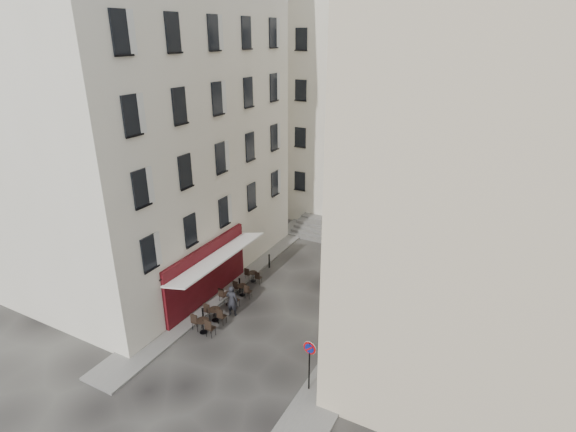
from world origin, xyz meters
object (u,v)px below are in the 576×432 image
Objects in this scene: no_parking_sign at (309,357)px; pedestrian at (232,300)px; bistro_table_a at (203,325)px; bistro_table_b at (215,313)px.

no_parking_sign is 1.42× the size of pedestrian.
bistro_table_a is 2.11m from pedestrian.
no_parking_sign is at bearing 142.04° from pedestrian.
bistro_table_b is at bearing 167.09° from no_parking_sign.
no_parking_sign is at bearing -19.13° from bistro_table_b.
bistro_table_a is (-6.54, 1.17, -1.32)m from no_parking_sign.
pedestrian is (-6.15, 3.20, -0.91)m from no_parking_sign.
pedestrian is at bearing 158.71° from no_parking_sign.
pedestrian is at bearing 62.28° from bistro_table_b.
bistro_table_b is 0.74× the size of pedestrian.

